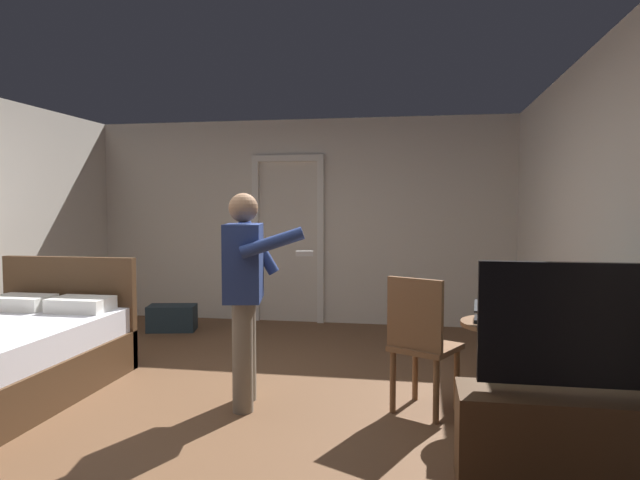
# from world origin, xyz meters

# --- Properties ---
(ground_plane) EXTENTS (6.96, 6.96, 0.00)m
(ground_plane) POSITION_xyz_m (0.00, 0.00, 0.00)
(ground_plane) COLOR brown
(wall_back) EXTENTS (5.57, 0.12, 2.58)m
(wall_back) POSITION_xyz_m (0.00, 3.22, 1.29)
(wall_back) COLOR silver
(wall_back) RESTS_ON ground_plane
(wall_right) EXTENTS (0.12, 6.57, 2.58)m
(wall_right) POSITION_xyz_m (2.73, 0.00, 1.29)
(wall_right) COLOR silver
(wall_right) RESTS_ON ground_plane
(doorway_frame) EXTENTS (0.93, 0.08, 2.13)m
(doorway_frame) POSITION_xyz_m (-0.14, 3.14, 1.22)
(doorway_frame) COLOR white
(doorway_frame) RESTS_ON ground_plane
(bed) EXTENTS (1.31, 2.04, 1.02)m
(bed) POSITION_xyz_m (-1.68, -0.07, 0.30)
(bed) COLOR #4C331E
(bed) RESTS_ON ground_plane
(tv_flatscreen) EXTENTS (1.29, 0.40, 1.21)m
(tv_flatscreen) POSITION_xyz_m (2.37, -0.87, 0.34)
(tv_flatscreen) COLOR #4C331E
(tv_flatscreen) RESTS_ON ground_plane
(side_table) EXTENTS (0.57, 0.57, 0.70)m
(side_table) POSITION_xyz_m (2.08, 0.08, 0.47)
(side_table) COLOR brown
(side_table) RESTS_ON ground_plane
(laptop) EXTENTS (0.35, 0.36, 0.15)m
(laptop) POSITION_xyz_m (2.05, 0.04, 0.75)
(laptop) COLOR black
(laptop) RESTS_ON side_table
(bottle_on_table) EXTENTS (0.06, 0.06, 0.24)m
(bottle_on_table) POSITION_xyz_m (2.22, 0.00, 0.80)
(bottle_on_table) COLOR #215820
(bottle_on_table) RESTS_ON side_table
(wooden_chair) EXTENTS (0.57, 0.57, 0.99)m
(wooden_chair) POSITION_xyz_m (1.53, 0.14, 0.54)
(wooden_chair) COLOR brown
(wooden_chair) RESTS_ON ground_plane
(person_blue_shirt) EXTENTS (0.73, 0.63, 1.59)m
(person_blue_shirt) POSITION_xyz_m (0.25, 0.09, 0.92)
(person_blue_shirt) COLOR gray
(person_blue_shirt) RESTS_ON ground_plane
(suitcase_dark) EXTENTS (0.61, 0.42, 0.31)m
(suitcase_dark) POSITION_xyz_m (-1.38, 2.37, 0.15)
(suitcase_dark) COLOR #1E2D38
(suitcase_dark) RESTS_ON ground_plane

